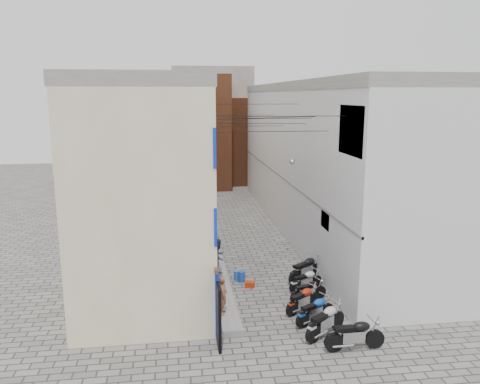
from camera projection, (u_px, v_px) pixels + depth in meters
name	position (u px, v px, depth m)	size (l,w,h in m)	color
ground	(289.00, 334.00, 16.48)	(90.00, 90.00, 0.00)	#5B5956
plinth	(206.00, 230.00, 28.79)	(0.90, 26.00, 0.25)	slate
building_left	(156.00, 160.00, 27.46)	(5.10, 27.00, 9.00)	beige
building_right	(319.00, 157.00, 28.83)	(5.94, 26.00, 9.00)	silver
building_far_brick_left	(195.00, 132.00, 42.35)	(6.00, 6.00, 10.00)	brown
building_far_brick_right	(246.00, 140.00, 45.16)	(5.00, 6.00, 8.00)	brown
building_far_concrete	(212.00, 122.00, 48.34)	(8.00, 5.00, 11.00)	slate
far_shopfront	(221.00, 178.00, 40.68)	(2.00, 0.30, 2.40)	black
overhead_wires	(254.00, 119.00, 22.44)	(5.80, 13.02, 1.32)	black
motorcycle_a	(355.00, 333.00, 15.33)	(0.65, 2.07, 1.20)	black
motorcycle_b	(326.00, 319.00, 16.27)	(0.66, 2.08, 1.20)	#A4A4A8
motorcycle_c	(315.00, 309.00, 17.18)	(0.59, 1.86, 1.08)	#0B41A9
motorcycle_d	(303.00, 298.00, 18.12)	(0.58, 1.84, 1.07)	#991E0A
motorcycle_e	(309.00, 289.00, 19.04)	(0.53, 1.68, 0.98)	black
motorcycle_f	(306.00, 279.00, 20.05)	(0.54, 1.73, 1.00)	silver
motorcycle_g	(306.00, 268.00, 21.05)	(0.69, 2.18, 1.26)	black
person_a	(223.00, 295.00, 17.33)	(0.53, 0.35, 1.46)	brown
person_b	(218.00, 257.00, 21.10)	(0.82, 0.64, 1.69)	#394556
water_jug_near	(242.00, 276.00, 21.05)	(0.31, 0.31, 0.49)	#2143A6
water_jug_far	(237.00, 275.00, 21.22)	(0.29, 0.29, 0.45)	blue
red_crate	(250.00, 284.00, 20.46)	(0.40, 0.30, 0.25)	#A8280C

